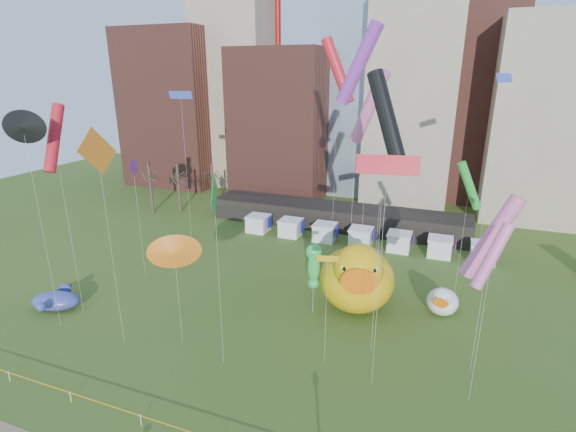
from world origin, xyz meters
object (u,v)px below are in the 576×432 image
at_px(whale_inflatable, 57,300).
at_px(seahorse_green, 313,263).
at_px(big_duck, 357,277).
at_px(small_duck, 442,301).
at_px(seahorse_purple, 374,263).

bearing_deg(whale_inflatable, seahorse_green, -0.82).
bearing_deg(seahorse_green, big_duck, 20.72).
height_order(small_duck, seahorse_purple, seahorse_purple).
distance_m(seahorse_purple, whale_inflatable, 31.62).
bearing_deg(seahorse_green, small_duck, 9.99).
bearing_deg(big_duck, whale_inflatable, -172.66).
distance_m(small_duck, whale_inflatable, 37.27).
bearing_deg(small_duck, seahorse_purple, 170.60).
xyz_separation_m(big_duck, seahorse_purple, (0.91, 3.73, -0.04)).
xyz_separation_m(big_duck, small_duck, (7.86, 2.00, -2.07)).
xyz_separation_m(small_duck, seahorse_purple, (-6.95, 1.74, 2.03)).
xyz_separation_m(seahorse_green, seahorse_purple, (4.62, 5.93, -1.80)).
relative_size(seahorse_purple, whale_inflatable, 0.85).
bearing_deg(seahorse_green, whale_inflatable, -171.11).
relative_size(small_duck, seahorse_purple, 0.82).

